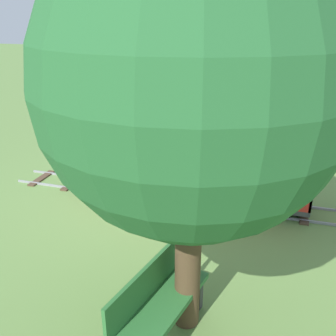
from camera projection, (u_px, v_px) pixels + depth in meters
ground_plane at (159, 195)px, 6.76m from camera, size 60.00×60.00×0.00m
track at (179, 196)px, 6.66m from camera, size 0.74×6.40×0.04m
locomotive at (116, 165)px, 6.80m from camera, size 0.70×1.45×1.00m
passenger_car at (230, 182)px, 6.27m from camera, size 0.80×2.70×0.97m
conductor_person at (157, 129)px, 7.33m from camera, size 0.30×0.30×1.62m
park_bench at (158, 305)px, 3.64m from camera, size 1.36×0.70×0.82m
oak_tree_near at (192, 85)px, 3.03m from camera, size 2.61×2.61×3.84m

